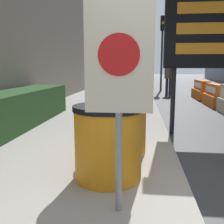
{
  "coord_description": "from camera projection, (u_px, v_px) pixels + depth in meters",
  "views": [
    {
      "loc": [
        -0.55,
        -2.13,
        1.42
      ],
      "look_at": [
        -1.29,
        4.51,
        0.29
      ],
      "focal_mm": 42.0,
      "sensor_mm": 36.0,
      "label": 1
    }
  ],
  "objects": [
    {
      "name": "pedestrian_worker",
      "position": [
        169.0,
        75.0,
        13.54
      ],
      "size": [
        0.48,
        0.56,
        1.82
      ],
      "rotation": [
        0.0,
        0.0,
        4.22
      ],
      "color": "#23283D",
      "rests_on": "ground_plane"
    },
    {
      "name": "message_board",
      "position": [
        221.0,
        28.0,
        5.26
      ],
      "size": [
        2.35,
        0.36,
        3.08
      ],
      "color": "black",
      "rests_on": "ground_plane"
    },
    {
      "name": "barrel_drum_middle",
      "position": [
        120.0,
        124.0,
        3.99
      ],
      "size": [
        0.81,
        0.81,
        0.87
      ],
      "color": "orange",
      "rests_on": "sidewalk_left"
    },
    {
      "name": "warning_sign",
      "position": [
        119.0,
        70.0,
        2.18
      ],
      "size": [
        0.58,
        0.08,
        1.88
      ],
      "color": "gray",
      "rests_on": "sidewalk_left"
    },
    {
      "name": "traffic_cone_near",
      "position": [
        202.0,
        95.0,
        11.16
      ],
      "size": [
        0.33,
        0.33,
        0.58
      ],
      "color": "black",
      "rests_on": "ground_plane"
    },
    {
      "name": "hedge_strip",
      "position": [
        13.0,
        110.0,
        5.63
      ],
      "size": [
        0.9,
        4.89,
        0.78
      ],
      "color": "#284C23",
      "rests_on": "sidewalk_left"
    },
    {
      "name": "jersey_barrier_orange_far",
      "position": [
        201.0,
        91.0,
        12.1
      ],
      "size": [
        0.56,
        1.91,
        0.86
      ],
      "color": "orange",
      "rests_on": "ground_plane"
    },
    {
      "name": "barrel_drum_foreground",
      "position": [
        108.0,
        142.0,
        3.04
      ],
      "size": [
        0.81,
        0.81,
        0.87
      ],
      "color": "orange",
      "rests_on": "sidewalk_left"
    },
    {
      "name": "jersey_barrier_orange_near",
      "position": [
        215.0,
        96.0,
        9.87
      ],
      "size": [
        0.57,
        1.74,
        0.83
      ],
      "color": "orange",
      "rests_on": "ground_plane"
    },
    {
      "name": "traffic_light_near_curb",
      "position": [
        162.0,
        38.0,
        15.78
      ],
      "size": [
        0.28,
        0.44,
        4.46
      ],
      "color": "#2D2D30",
      "rests_on": "ground_plane"
    }
  ]
}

